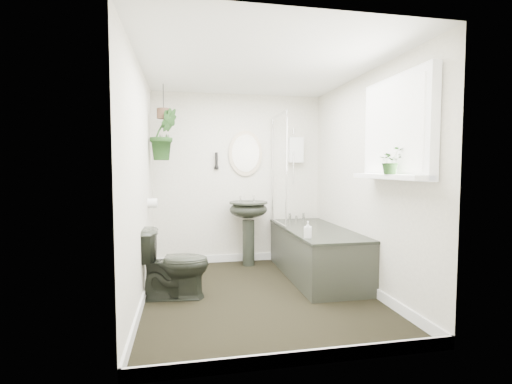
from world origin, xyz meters
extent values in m
cube|color=black|center=(0.00, 0.00, -0.01)|extent=(2.30, 2.80, 0.02)
cube|color=white|center=(0.00, 0.00, 2.31)|extent=(2.30, 2.80, 0.02)
cube|color=silver|center=(0.00, 1.41, 1.15)|extent=(2.30, 0.02, 2.30)
cube|color=silver|center=(0.00, -1.41, 1.15)|extent=(2.30, 0.02, 2.30)
cube|color=silver|center=(-1.16, 0.00, 1.15)|extent=(0.02, 2.80, 2.30)
cube|color=silver|center=(1.16, 0.00, 1.15)|extent=(0.02, 2.80, 2.30)
cube|color=white|center=(0.00, 0.00, 0.05)|extent=(2.30, 2.80, 0.10)
cube|color=white|center=(0.80, 1.34, 1.55)|extent=(0.20, 0.10, 0.35)
ellipsoid|color=beige|center=(0.09, 1.37, 1.50)|extent=(0.46, 0.03, 0.62)
cylinder|color=black|center=(-0.31, 1.36, 1.40)|extent=(0.04, 0.04, 0.22)
cylinder|color=white|center=(-1.10, 0.70, 0.90)|extent=(0.11, 0.11, 0.11)
cube|color=white|center=(1.09, -0.70, 1.65)|extent=(0.08, 1.00, 0.90)
cube|color=white|center=(1.02, -0.70, 1.23)|extent=(0.18, 1.00, 0.04)
cube|color=white|center=(1.04, -0.70, 1.65)|extent=(0.01, 0.86, 0.76)
imported|color=black|center=(-0.85, 0.08, 0.35)|extent=(0.73, 0.47, 0.70)
imported|color=black|center=(0.97, -0.81, 1.36)|extent=(0.22, 0.20, 0.23)
imported|color=black|center=(-0.97, 0.95, 1.70)|extent=(0.42, 0.39, 0.62)
imported|color=#34292B|center=(0.51, -0.04, 0.67)|extent=(0.10, 0.10, 0.17)
cylinder|color=brown|center=(-0.97, 0.95, 1.95)|extent=(0.16, 0.16, 0.12)
camera|label=1|loc=(-0.75, -3.66, 1.31)|focal=26.00mm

